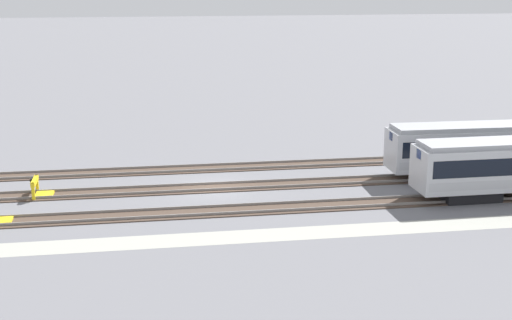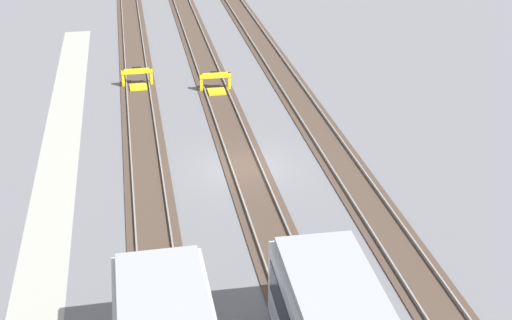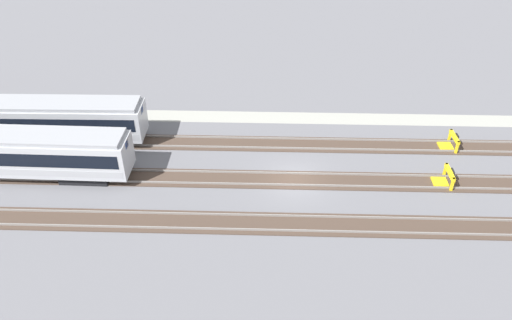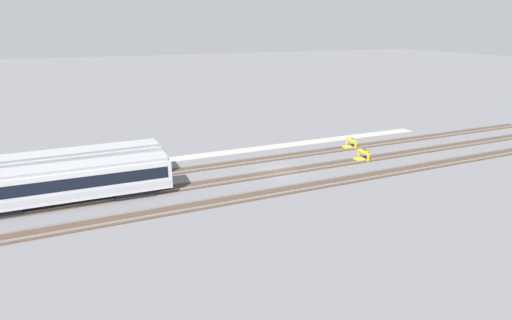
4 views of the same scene
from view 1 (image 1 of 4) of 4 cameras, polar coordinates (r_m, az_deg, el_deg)
The scene contains 6 objects.
ground_plane at distance 47.05m, azimuth -3.45°, elevation -2.26°, with size 400.00×400.00×0.00m, color slate.
service_walkway at distance 38.39m, azimuth -2.07°, elevation -6.20°, with size 54.00×2.00×0.01m, color #9E9E93.
rail_track_nearest at distance 42.45m, azimuth -2.79°, elevation -4.08°, with size 90.00×2.23×0.21m.
rail_track_near_inner at distance 47.04m, azimuth -3.45°, elevation -2.21°, with size 90.00×2.24×0.21m.
rail_track_middle at distance 51.67m, azimuth -3.99°, elevation -0.67°, with size 90.00×2.23×0.21m.
bumper_stop_near_inner_track at distance 47.20m, azimuth -16.96°, elevation -2.19°, with size 1.34×2.00×1.22m.
Camera 1 is at (-4.30, -44.83, 13.64)m, focal length 50.00 mm.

